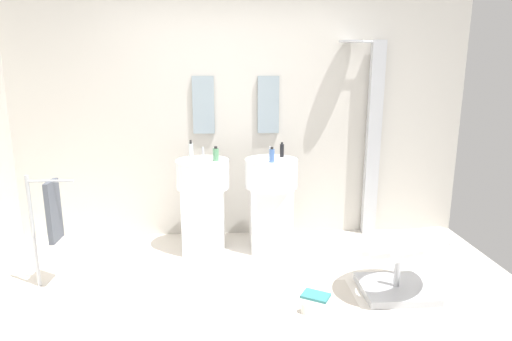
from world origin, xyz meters
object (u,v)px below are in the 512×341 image
(pedestal_sink_left, at_px, (203,200))
(coffee_mug, at_px, (306,308))
(lounge_chair, at_px, (399,252))
(soap_bottle_clear, at_px, (191,153))
(magazine_teal, at_px, (316,296))
(shower_column, at_px, (372,136))
(pedestal_sink_right, at_px, (271,199))
(towel_rack, at_px, (50,214))
(soap_bottle_blue, at_px, (272,155))
(soap_bottle_black, at_px, (282,150))
(soap_bottle_grey, at_px, (191,149))
(soap_bottle_green, at_px, (216,154))

(pedestal_sink_left, xyz_separation_m, coffee_mug, (0.82, -1.24, -0.46))
(lounge_chair, bearing_deg, soap_bottle_clear, 153.49)
(magazine_teal, bearing_deg, shower_column, 88.58)
(pedestal_sink_right, relative_size, towel_rack, 1.07)
(towel_rack, bearing_deg, soap_bottle_blue, 16.68)
(soap_bottle_clear, bearing_deg, pedestal_sink_left, 54.10)
(soap_bottle_black, relative_size, soap_bottle_blue, 1.02)
(pedestal_sink_left, relative_size, soap_bottle_blue, 7.01)
(soap_bottle_grey, bearing_deg, lounge_chair, -32.65)
(coffee_mug, relative_size, soap_bottle_green, 0.58)
(lounge_chair, distance_m, towel_rack, 2.80)
(shower_column, height_order, lounge_chair, shower_column)
(shower_column, bearing_deg, towel_rack, -160.49)
(soap_bottle_black, bearing_deg, pedestal_sink_left, -172.01)
(shower_column, distance_m, magazine_teal, 1.92)
(magazine_teal, distance_m, soap_bottle_green, 1.58)
(pedestal_sink_left, distance_m, soap_bottle_grey, 0.52)
(towel_rack, relative_size, soap_bottle_clear, 4.76)
(lounge_chair, xyz_separation_m, soap_bottle_black, (-0.82, 1.08, 0.63))
(coffee_mug, xyz_separation_m, soap_bottle_clear, (-0.91, 1.12, 0.96))
(shower_column, xyz_separation_m, soap_bottle_clear, (-1.85, -0.47, -0.07))
(pedestal_sink_right, relative_size, soap_bottle_black, 6.89)
(lounge_chair, distance_m, soap_bottle_blue, 1.40)
(coffee_mug, bearing_deg, shower_column, 59.36)
(soap_bottle_black, xyz_separation_m, soap_bottle_grey, (-0.90, 0.02, 0.01))
(pedestal_sink_left, relative_size, soap_bottle_black, 6.89)
(soap_bottle_green, relative_size, soap_bottle_clear, 0.70)
(shower_column, height_order, soap_bottle_clear, shower_column)
(shower_column, height_order, magazine_teal, shower_column)
(magazine_teal, xyz_separation_m, soap_bottle_grey, (-1.05, 1.15, 0.97))
(lounge_chair, height_order, magazine_teal, lounge_chair)
(soap_bottle_blue, bearing_deg, towel_rack, -163.32)
(pedestal_sink_right, distance_m, lounge_chair, 1.35)
(soap_bottle_black, height_order, soap_bottle_clear, soap_bottle_clear)
(pedestal_sink_left, height_order, pedestal_sink_right, same)
(magazine_teal, relative_size, soap_bottle_blue, 1.45)
(soap_bottle_green, bearing_deg, soap_bottle_grey, 144.01)
(coffee_mug, relative_size, soap_bottle_clear, 0.40)
(coffee_mug, bearing_deg, towel_rack, 164.64)
(soap_bottle_green, relative_size, soap_bottle_grey, 0.81)
(pedestal_sink_left, relative_size, soap_bottle_grey, 5.86)
(magazine_teal, height_order, soap_bottle_blue, soap_bottle_blue)
(soap_bottle_black, bearing_deg, soap_bottle_blue, -115.80)
(towel_rack, distance_m, coffee_mug, 2.15)
(coffee_mug, height_order, soap_bottle_grey, soap_bottle_grey)
(towel_rack, distance_m, soap_bottle_blue, 1.95)
(magazine_teal, relative_size, soap_bottle_clear, 1.05)
(soap_bottle_green, bearing_deg, soap_bottle_clear, -161.88)
(soap_bottle_green, bearing_deg, soap_bottle_blue, -10.09)
(pedestal_sink_left, relative_size, towel_rack, 1.07)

